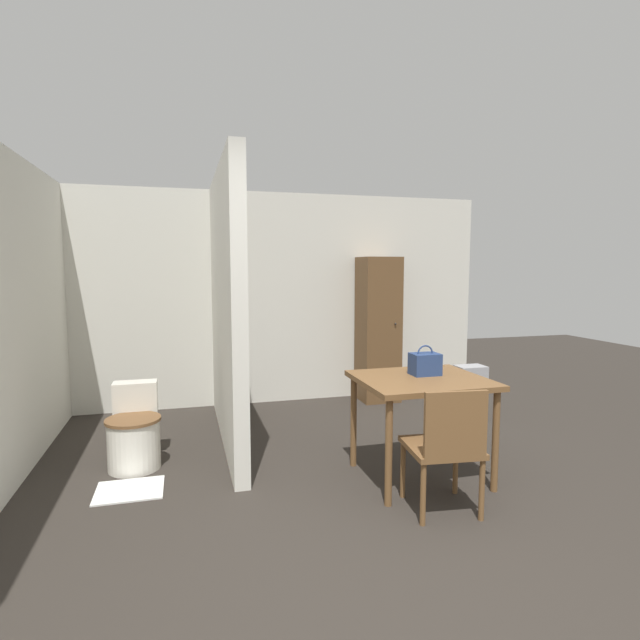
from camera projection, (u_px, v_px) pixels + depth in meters
name	position (u px, v px, depth m)	size (l,w,h in m)	color
ground_plane	(409.00, 614.00, 2.34)	(16.00, 16.00, 0.00)	#2D2823
wall_back	(268.00, 299.00, 5.98)	(5.38, 0.12, 2.50)	silver
partition_wall	(226.00, 308.00, 4.63)	(0.12, 2.37, 2.50)	silver
dining_table	(421.00, 390.00, 3.79)	(0.95, 0.84, 0.79)	brown
wooden_chair	(446.00, 444.00, 3.25)	(0.50, 0.50, 0.86)	brown
toilet	(134.00, 434.00, 4.06)	(0.43, 0.58, 0.65)	silver
handbag	(425.00, 364.00, 3.88)	(0.22, 0.16, 0.23)	navy
wooden_cabinet	(378.00, 329.00, 6.07)	(0.45, 0.47, 1.75)	brown
bath_mat	(130.00, 490.00, 3.63)	(0.47, 0.39, 0.01)	silver
space_heater	(470.00, 393.00, 5.27)	(0.30, 0.21, 0.59)	#9E9EA3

